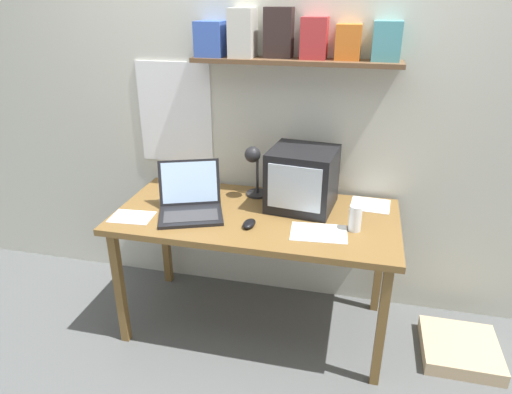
% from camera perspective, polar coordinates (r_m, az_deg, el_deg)
% --- Properties ---
extents(ground_plane, '(12.00, 12.00, 0.00)m').
position_cam_1_polar(ground_plane, '(2.90, 0.00, -15.46)').
color(ground_plane, '#565959').
extents(back_wall, '(5.60, 0.24, 2.60)m').
position_cam_1_polar(back_wall, '(2.71, 2.15, 12.61)').
color(back_wall, beige).
rests_on(back_wall, ground_plane).
extents(corner_desk, '(1.53, 0.75, 0.75)m').
position_cam_1_polar(corner_desk, '(2.52, 0.00, -3.41)').
color(corner_desk, brown).
rests_on(corner_desk, ground_plane).
extents(crt_monitor, '(0.39, 0.38, 0.34)m').
position_cam_1_polar(crt_monitor, '(2.53, 5.81, 2.28)').
color(crt_monitor, black).
rests_on(crt_monitor, corner_desk).
extents(laptop, '(0.43, 0.42, 0.26)m').
position_cam_1_polar(laptop, '(2.52, -8.22, -0.48)').
color(laptop, black).
rests_on(laptop, corner_desk).
extents(desk_lamp, '(0.13, 0.16, 0.32)m').
position_cam_1_polar(desk_lamp, '(2.62, -0.25, 4.01)').
color(desk_lamp, '#232326').
rests_on(desk_lamp, corner_desk).
extents(juice_glass, '(0.06, 0.06, 0.14)m').
position_cam_1_polar(juice_glass, '(2.35, 12.28, -2.75)').
color(juice_glass, white).
rests_on(juice_glass, corner_desk).
extents(computer_mouse, '(0.07, 0.11, 0.03)m').
position_cam_1_polar(computer_mouse, '(2.36, -0.97, -3.33)').
color(computer_mouse, black).
rests_on(computer_mouse, corner_desk).
extents(printed_handout, '(0.23, 0.21, 0.00)m').
position_cam_1_polar(printed_handout, '(2.67, 14.09, -0.96)').
color(printed_handout, white).
rests_on(printed_handout, corner_desk).
extents(loose_paper_near_monitor, '(0.23, 0.18, 0.00)m').
position_cam_1_polar(loose_paper_near_monitor, '(2.54, -15.26, -2.42)').
color(loose_paper_near_monitor, white).
rests_on(loose_paper_near_monitor, corner_desk).
extents(open_notebook, '(0.26, 0.19, 0.00)m').
position_cam_1_polar(open_notebook, '(2.75, -8.86, 0.18)').
color(open_notebook, white).
rests_on(open_notebook, corner_desk).
extents(loose_paper_near_laptop, '(0.30, 0.22, 0.00)m').
position_cam_1_polar(loose_paper_near_laptop, '(2.32, 7.86, -4.44)').
color(loose_paper_near_laptop, white).
rests_on(loose_paper_near_laptop, corner_desk).
extents(floor_cushion, '(0.41, 0.41, 0.08)m').
position_cam_1_polar(floor_cushion, '(2.90, 24.14, -16.99)').
color(floor_cushion, tan).
rests_on(floor_cushion, ground_plane).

